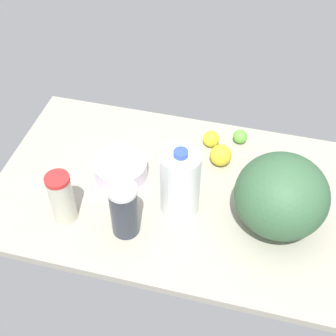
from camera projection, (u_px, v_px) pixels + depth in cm
name	position (u px, v px, depth cm)	size (l,w,h in cm)	color
countertop	(168.00, 191.00, 163.42)	(120.00, 76.00, 3.00)	#A59F8D
watermelon	(281.00, 196.00, 143.28)	(29.07, 29.07, 25.42)	#38633E
shaker_bottle	(124.00, 210.00, 143.09)	(9.03, 9.03, 19.64)	#303540
mixing_bowl	(121.00, 168.00, 164.68)	(18.99, 18.99, 6.13)	silver
tumbler_cup	(62.00, 198.00, 146.81)	(7.78, 7.78, 18.99)	beige
milk_jug	(180.00, 183.00, 147.35)	(12.79, 12.79, 26.31)	white
lemon_loose	(221.00, 155.00, 167.84)	(7.83, 7.83, 7.83)	yellow
lime_far_back	(240.00, 137.00, 176.49)	(5.33, 5.33, 5.33)	#63B93E
lemon_beside_bowl	(211.00, 139.00, 175.04)	(6.14, 6.14, 6.14)	yellow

